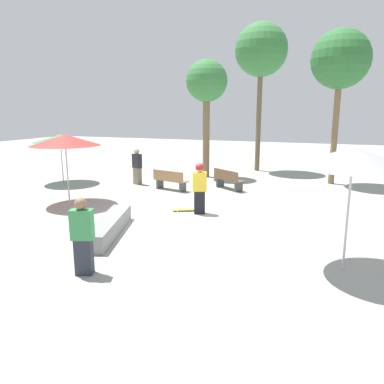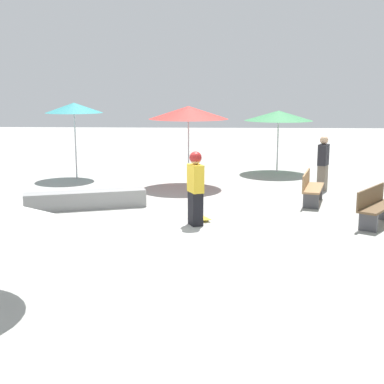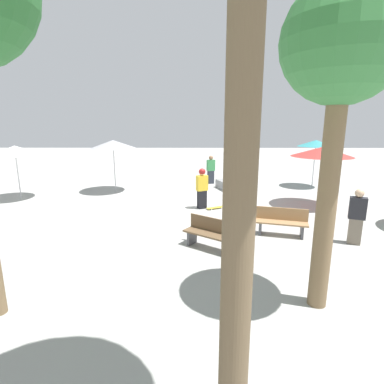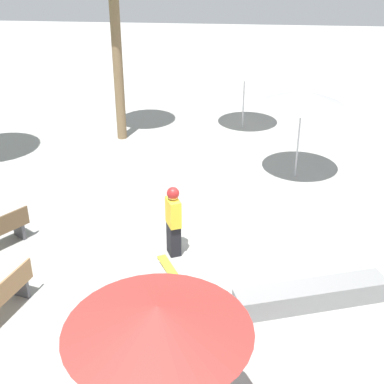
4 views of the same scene
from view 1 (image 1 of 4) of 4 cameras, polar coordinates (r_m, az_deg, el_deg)
name	(u,v)px [view 1 (image 1 of 4)]	position (r m, az deg, el deg)	size (l,w,h in m)	color
ground_plane	(189,220)	(11.64, -0.53, -4.23)	(60.00, 60.00, 0.00)	#9E9E99
skater_main	(199,187)	(12.11, 1.15, 0.82)	(0.40, 0.50, 1.67)	black
skateboard	(184,210)	(12.58, -1.16, -2.69)	(0.55, 0.80, 0.07)	gold
concrete_ledge	(109,226)	(10.47, -12.49, -5.14)	(3.07, 1.46, 0.45)	gray
bench_near	(228,180)	(16.04, 5.52, 1.90)	(1.29, 1.56, 0.85)	#47474C
bench_far	(170,180)	(15.82, -3.36, 1.78)	(0.84, 1.66, 0.85)	#47474C
shade_umbrella_green	(60,138)	(18.23, -19.44, 7.70)	(2.45, 2.45, 2.24)	#B7B7BC
shade_umbrella_grey	(353,157)	(8.13, 23.32, 4.90)	(2.30, 2.30, 2.62)	#B7B7BC
shade_umbrella_red	(65,140)	(14.03, -18.77, 7.51)	(2.47, 2.47, 2.49)	#B7B7BC
palm_tree_left	(261,51)	(21.41, 10.51, 20.36)	(2.78, 2.78, 7.83)	brown
palm_tree_center_right	(207,84)	(18.91, 2.24, 16.12)	(2.02, 2.02, 5.73)	brown
palm_tree_right	(341,61)	(18.30, 21.70, 18.10)	(2.54, 2.54, 6.75)	brown
bystander_watching	(137,167)	(17.22, -8.36, 3.86)	(0.41, 0.51, 1.64)	#726656
bystander_far	(83,237)	(7.96, -16.32, -6.53)	(0.38, 0.50, 1.62)	#282D38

